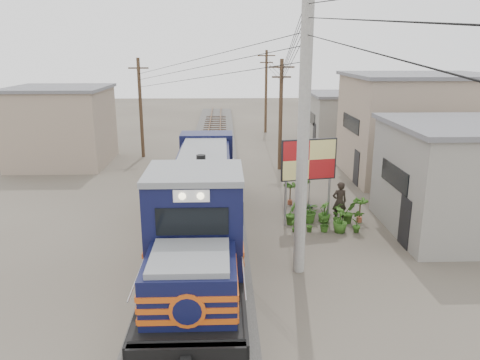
{
  "coord_description": "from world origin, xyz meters",
  "views": [
    {
      "loc": [
        0.91,
        -15.52,
        7.57
      ],
      "look_at": [
        1.57,
        3.61,
        2.2
      ],
      "focal_mm": 35.0,
      "sensor_mm": 36.0,
      "label": 1
    }
  ],
  "objects_px": {
    "market_umbrella": "(310,166)",
    "billboard": "(309,162)",
    "locomotive": "(201,206)",
    "vendor": "(339,202)"
  },
  "relations": [
    {
      "from": "locomotive",
      "to": "billboard",
      "type": "distance_m",
      "value": 5.31
    },
    {
      "from": "billboard",
      "to": "market_umbrella",
      "type": "bearing_deg",
      "value": 66.02
    },
    {
      "from": "billboard",
      "to": "vendor",
      "type": "relative_size",
      "value": 2.06
    },
    {
      "from": "locomotive",
      "to": "vendor",
      "type": "xyz_separation_m",
      "value": [
        6.07,
        2.68,
        -0.79
      ]
    },
    {
      "from": "market_umbrella",
      "to": "billboard",
      "type": "bearing_deg",
      "value": -102.39
    },
    {
      "from": "billboard",
      "to": "locomotive",
      "type": "bearing_deg",
      "value": -163.46
    },
    {
      "from": "locomotive",
      "to": "market_umbrella",
      "type": "xyz_separation_m",
      "value": [
        5.06,
        4.66,
        0.38
      ]
    },
    {
      "from": "locomotive",
      "to": "market_umbrella",
      "type": "height_order",
      "value": "locomotive"
    },
    {
      "from": "billboard",
      "to": "vendor",
      "type": "height_order",
      "value": "billboard"
    },
    {
      "from": "market_umbrella",
      "to": "vendor",
      "type": "xyz_separation_m",
      "value": [
        1.01,
        -1.99,
        -1.17
      ]
    }
  ]
}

